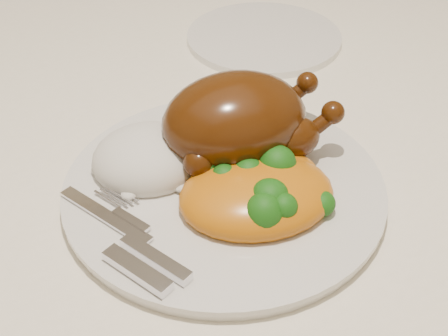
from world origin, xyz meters
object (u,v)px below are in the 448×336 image
dinner_plate (224,189)px  roast_chicken (239,120)px  side_plate (264,37)px  dining_table (56,225)px

dinner_plate → roast_chicken: (0.03, 0.03, 0.05)m
dinner_plate → side_plate: (0.20, 0.26, -0.00)m
roast_chicken → dinner_plate: bearing=-127.1°
side_plate → dinner_plate: bearing=-128.0°
dining_table → roast_chicken: size_ratio=8.50×
dining_table → roast_chicken: bearing=-33.4°
dining_table → side_plate: bearing=17.8°
dining_table → side_plate: size_ratio=7.46×
side_plate → roast_chicken: size_ratio=1.14×
dinner_plate → roast_chicken: 0.07m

